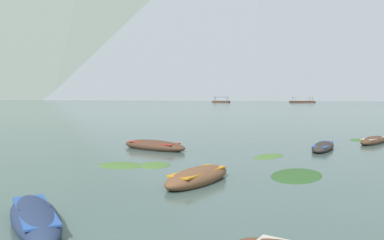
{
  "coord_description": "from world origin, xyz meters",
  "views": [
    {
      "loc": [
        1.51,
        -4.86,
        3.3
      ],
      "look_at": [
        2.27,
        25.03,
        1.34
      ],
      "focal_mm": 36.32,
      "sensor_mm": 36.0,
      "label": 1
    }
  ],
  "objects_px": {
    "ferry_1": "(221,101)",
    "ferry_0": "(302,102)",
    "rowboat_7": "(373,141)",
    "rowboat_1": "(35,217)",
    "rowboat_3": "(323,147)",
    "rowboat_2": "(198,177)",
    "rowboat_0": "(154,146)"
  },
  "relations": [
    {
      "from": "rowboat_2",
      "to": "ferry_1",
      "type": "distance_m",
      "value": 148.51
    },
    {
      "from": "rowboat_0",
      "to": "ferry_1",
      "type": "relative_size",
      "value": 0.58
    },
    {
      "from": "rowboat_7",
      "to": "ferry_0",
      "type": "distance_m",
      "value": 137.76
    },
    {
      "from": "rowboat_7",
      "to": "rowboat_3",
      "type": "bearing_deg",
      "value": -147.5
    },
    {
      "from": "rowboat_0",
      "to": "rowboat_3",
      "type": "height_order",
      "value": "rowboat_0"
    },
    {
      "from": "ferry_1",
      "to": "rowboat_0",
      "type": "bearing_deg",
      "value": -97.39
    },
    {
      "from": "rowboat_0",
      "to": "rowboat_2",
      "type": "distance_m",
      "value": 9.23
    },
    {
      "from": "rowboat_7",
      "to": "ferry_1",
      "type": "relative_size",
      "value": 0.47
    },
    {
      "from": "ferry_1",
      "to": "rowboat_3",
      "type": "bearing_deg",
      "value": -93.22
    },
    {
      "from": "ferry_1",
      "to": "ferry_0",
      "type": "bearing_deg",
      "value": -5.71
    },
    {
      "from": "rowboat_2",
      "to": "rowboat_7",
      "type": "height_order",
      "value": "rowboat_2"
    },
    {
      "from": "rowboat_0",
      "to": "rowboat_1",
      "type": "xyz_separation_m",
      "value": [
        -2.04,
        -13.57,
        -0.02
      ]
    },
    {
      "from": "rowboat_3",
      "to": "rowboat_0",
      "type": "bearing_deg",
      "value": 178.38
    },
    {
      "from": "rowboat_3",
      "to": "ferry_0",
      "type": "xyz_separation_m",
      "value": [
        41.07,
        135.7,
        0.28
      ]
    },
    {
      "from": "rowboat_7",
      "to": "ferry_0",
      "type": "bearing_deg",
      "value": 74.61
    },
    {
      "from": "rowboat_3",
      "to": "rowboat_1",
      "type": "bearing_deg",
      "value": -132.64
    },
    {
      "from": "rowboat_0",
      "to": "rowboat_7",
      "type": "relative_size",
      "value": 1.24
    },
    {
      "from": "rowboat_0",
      "to": "rowboat_3",
      "type": "distance_m",
      "value": 10.2
    },
    {
      "from": "rowboat_2",
      "to": "ferry_0",
      "type": "relative_size",
      "value": 0.38
    },
    {
      "from": "rowboat_1",
      "to": "rowboat_7",
      "type": "bearing_deg",
      "value": 43.98
    },
    {
      "from": "ferry_0",
      "to": "rowboat_7",
      "type": "bearing_deg",
      "value": -105.39
    },
    {
      "from": "rowboat_2",
      "to": "ferry_0",
      "type": "height_order",
      "value": "ferry_0"
    },
    {
      "from": "rowboat_7",
      "to": "ferry_0",
      "type": "xyz_separation_m",
      "value": [
        36.56,
        132.82,
        0.26
      ]
    },
    {
      "from": "rowboat_1",
      "to": "ferry_1",
      "type": "relative_size",
      "value": 0.55
    },
    {
      "from": "rowboat_2",
      "to": "ferry_1",
      "type": "height_order",
      "value": "ferry_1"
    },
    {
      "from": "rowboat_2",
      "to": "ferry_0",
      "type": "xyz_separation_m",
      "value": [
        48.99,
        144.35,
        0.22
      ]
    },
    {
      "from": "rowboat_1",
      "to": "ferry_0",
      "type": "distance_m",
      "value": 158.23
    },
    {
      "from": "rowboat_1",
      "to": "rowboat_2",
      "type": "xyz_separation_m",
      "value": [
        4.32,
        4.63,
        0.03
      ]
    },
    {
      "from": "rowboat_0",
      "to": "rowboat_1",
      "type": "bearing_deg",
      "value": -98.55
    },
    {
      "from": "rowboat_3",
      "to": "ferry_1",
      "type": "relative_size",
      "value": 0.57
    },
    {
      "from": "rowboat_1",
      "to": "rowboat_2",
      "type": "distance_m",
      "value": 6.33
    },
    {
      "from": "rowboat_3",
      "to": "rowboat_7",
      "type": "bearing_deg",
      "value": 32.5
    }
  ]
}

